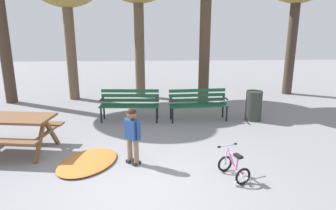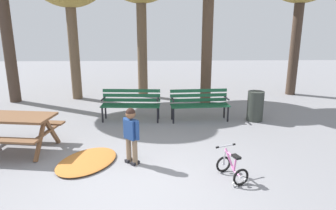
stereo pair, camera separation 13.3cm
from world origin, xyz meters
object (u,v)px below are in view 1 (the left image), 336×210
object	(u,v)px
child_standing	(132,131)
kids_bicycle	(234,167)
picnic_table	(8,125)
park_bench_far_left	(130,102)
park_bench_left	(198,102)
trash_bin	(254,106)

from	to	relation	value
child_standing	kids_bicycle	bearing A→B (deg)	-20.45
child_standing	kids_bicycle	world-z (taller)	child_standing
picnic_table	kids_bicycle	distance (m)	4.58
park_bench_far_left	child_standing	xyz separation A→B (m)	(0.24, -2.74, 0.14)
park_bench_left	child_standing	world-z (taller)	child_standing
picnic_table	park_bench_far_left	xyz separation A→B (m)	(2.34, 2.03, -0.08)
park_bench_left	child_standing	bearing A→B (deg)	-121.57
picnic_table	kids_bicycle	world-z (taller)	picnic_table
kids_bicycle	trash_bin	size ratio (longest dim) A/B	0.76
child_standing	trash_bin	bearing A→B (deg)	38.92
park_bench_far_left	child_standing	bearing A→B (deg)	-85.00
picnic_table	park_bench_far_left	distance (m)	3.10
trash_bin	picnic_table	bearing A→B (deg)	-162.10
park_bench_left	child_standing	size ratio (longest dim) A/B	1.48
park_bench_far_left	kids_bicycle	size ratio (longest dim) A/B	2.58
child_standing	park_bench_left	bearing A→B (deg)	58.43
park_bench_far_left	kids_bicycle	xyz separation A→B (m)	(2.01, -3.40, -0.31)
park_bench_left	child_standing	distance (m)	3.15
child_standing	kids_bicycle	xyz separation A→B (m)	(1.77, -0.66, -0.45)
picnic_table	kids_bicycle	size ratio (longest dim) A/B	3.13
child_standing	trash_bin	xyz separation A→B (m)	(3.18, 2.57, -0.24)
picnic_table	park_bench_left	distance (m)	4.67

